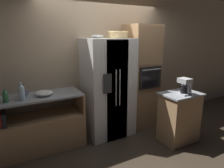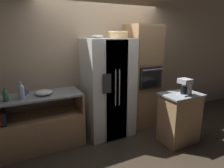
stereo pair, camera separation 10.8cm
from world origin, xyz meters
The scene contains 13 objects.
ground_plane centered at (0.00, 0.00, 0.00)m, with size 20.00×20.00×0.00m, color #382D23.
wall_back centered at (0.00, 0.46, 1.40)m, with size 12.00×0.06×2.80m.
counter_left centered at (-1.44, 0.13, 0.35)m, with size 1.57×0.61×0.95m.
refrigerator centered at (-0.07, 0.07, 0.93)m, with size 0.88×0.74×1.85m.
wall_oven centered at (0.74, 0.13, 1.06)m, with size 0.63×0.65×2.11m.
island_counter centered at (0.91, -0.82, 0.46)m, with size 0.69×0.50×0.92m.
wicker_basket centered at (0.12, 0.07, 1.92)m, with size 0.40×0.40×0.12m.
fruit_bowl centered at (-0.25, 0.15, 1.88)m, with size 0.23×0.23×0.06m.
bottle_tall centered at (-1.58, 0.03, 1.07)m, with size 0.09×0.09×0.28m.
bottle_short centered at (-1.81, 0.02, 1.04)m, with size 0.08×0.08×0.21m.
mug centered at (-1.56, 0.20, 1.00)m, with size 0.14×0.10×0.11m.
mixing_bowl centered at (-1.25, 0.11, 0.99)m, with size 0.29×0.29×0.08m.
coffee_maker centered at (0.92, -0.89, 1.07)m, with size 0.18×0.20×0.28m.
Camera 2 is at (-1.68, -3.23, 1.93)m, focal length 32.00 mm.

